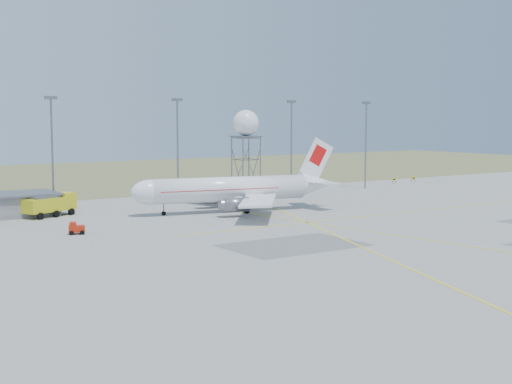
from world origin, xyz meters
TOP-DOWN VIEW (x-y plane):
  - ground at (0.00, 0.00)m, footprint 400.00×400.00m
  - grass_strip at (0.00, 140.00)m, footprint 400.00×120.00m
  - mast_a at (-35.00, 66.00)m, footprint 2.20×0.50m
  - mast_b at (-10.00, 66.00)m, footprint 2.20×0.50m
  - mast_c at (18.00, 66.00)m, footprint 2.20×0.50m
  - mast_d at (40.00, 66.00)m, footprint 2.20×0.50m
  - taxi_sign_near at (55.60, 72.00)m, footprint 1.60×0.17m
  - taxi_sign_far at (62.60, 72.00)m, footprint 1.60×0.17m
  - airliner_main at (-8.83, 47.74)m, footprint 38.21×36.56m
  - radar_tower at (-0.05, 56.66)m, footprint 5.03×5.03m
  - fire_truck at (-37.51, 60.10)m, footprint 9.96×6.62m
  - baggage_tug at (-40.50, 39.64)m, footprint 2.67×2.46m

SIDE VIEW (x-z plane):
  - ground at x=0.00m, z-range 0.00..0.00m
  - grass_strip at x=0.00m, z-range 0.00..0.03m
  - baggage_tug at x=-40.50m, z-range -0.22..1.57m
  - taxi_sign_near at x=55.60m, z-range 0.29..1.49m
  - taxi_sign_far at x=62.60m, z-range 0.29..1.49m
  - fire_truck at x=-37.51m, z-range -0.08..3.72m
  - airliner_main at x=-8.83m, z-range -2.53..10.54m
  - radar_tower at x=-0.05m, z-range 1.11..19.32m
  - mast_a at x=-35.00m, z-range 1.82..22.32m
  - mast_b at x=-10.00m, z-range 1.82..22.32m
  - mast_c at x=18.00m, z-range 1.82..22.32m
  - mast_d at x=40.00m, z-range 1.82..22.32m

